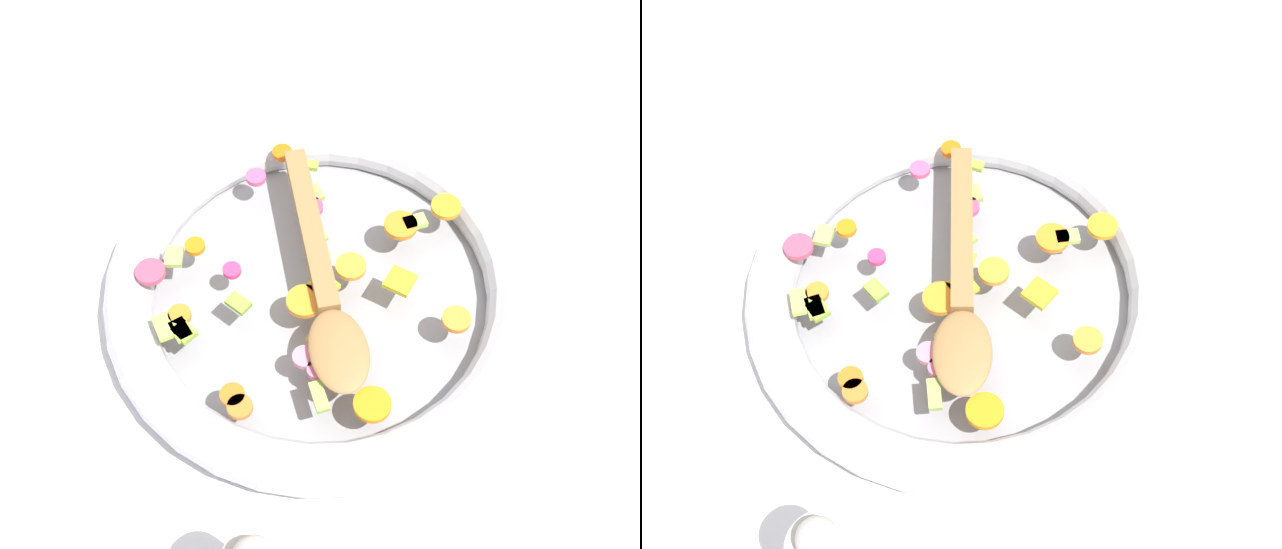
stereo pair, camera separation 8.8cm
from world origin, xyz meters
TOP-DOWN VIEW (x-y plane):
  - ground_plane at (0.00, 0.00)m, footprint 4.00×4.00m
  - skillet at (0.00, 0.00)m, footprint 0.44×0.44m
  - chopped_vegetables at (-0.00, 0.02)m, footprint 0.32×0.34m
  - wooden_spoon at (-0.02, 0.01)m, footprint 0.27×0.18m

SIDE VIEW (x-z plane):
  - ground_plane at x=0.00m, z-range 0.00..0.00m
  - skillet at x=0.00m, z-range 0.00..0.05m
  - chopped_vegetables at x=0.00m, z-range 0.05..0.06m
  - wooden_spoon at x=-0.02m, z-range 0.06..0.07m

